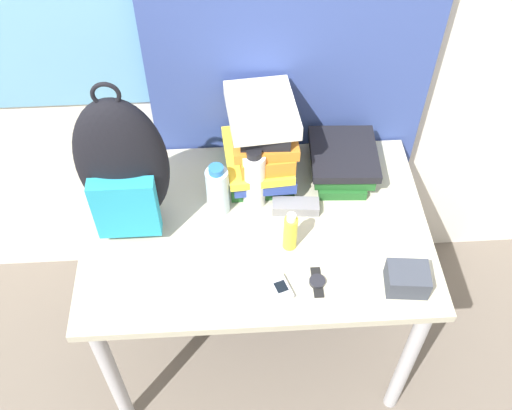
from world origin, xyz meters
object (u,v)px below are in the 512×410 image
(camera_pouch, at_px, (407,279))
(wristwatch, at_px, (317,282))
(book_stack_left, at_px, (262,143))
(water_bottle, at_px, (218,190))
(cell_phone, at_px, (281,288))
(sports_bottle, at_px, (254,179))
(backpack, at_px, (123,168))
(book_stack_center, at_px, (342,161))
(sunscreen_bottle, at_px, (290,232))
(sunglasses_case, at_px, (296,206))

(camera_pouch, height_order, wristwatch, camera_pouch)
(book_stack_left, relative_size, water_bottle, 1.62)
(book_stack_left, xyz_separation_m, camera_pouch, (0.39, -0.47, -0.12))
(cell_phone, bearing_deg, sports_bottle, 99.86)
(backpack, xyz_separation_m, camera_pouch, (0.81, -0.30, -0.20))
(water_bottle, distance_m, cell_phone, 0.37)
(cell_phone, bearing_deg, book_stack_center, 62.02)
(water_bottle, bearing_deg, sports_bottle, 11.08)
(sunscreen_bottle, relative_size, sunglasses_case, 0.96)
(sunscreen_bottle, height_order, cell_phone, sunscreen_bottle)
(book_stack_center, relative_size, cell_phone, 2.90)
(sunscreen_bottle, relative_size, camera_pouch, 1.15)
(sports_bottle, relative_size, wristwatch, 2.23)
(sunglasses_case, bearing_deg, sports_bottle, 162.13)
(water_bottle, bearing_deg, book_stack_left, 43.45)
(backpack, relative_size, water_bottle, 2.78)
(backpack, bearing_deg, book_stack_left, 21.64)
(backpack, height_order, sports_bottle, backpack)
(sports_bottle, relative_size, sunscreen_bottle, 1.57)
(book_stack_left, bearing_deg, sports_bottle, -105.26)
(backpack, distance_m, book_stack_center, 0.73)
(backpack, relative_size, book_stack_center, 1.97)
(camera_pouch, bearing_deg, sunglasses_case, 133.44)
(book_stack_left, relative_size, cell_phone, 3.33)
(cell_phone, distance_m, camera_pouch, 0.37)
(sunglasses_case, bearing_deg, wristwatch, -82.81)
(water_bottle, distance_m, wristwatch, 0.42)
(cell_phone, xyz_separation_m, sunglasses_case, (0.07, 0.30, 0.01))
(water_bottle, relative_size, sunglasses_case, 1.25)
(sports_bottle, height_order, camera_pouch, sports_bottle)
(backpack, distance_m, sunglasses_case, 0.56)
(backpack, height_order, wristwatch, backpack)
(sports_bottle, distance_m, sunglasses_case, 0.17)
(water_bottle, xyz_separation_m, sports_bottle, (0.11, 0.02, 0.02))
(sunscreen_bottle, height_order, sunglasses_case, sunscreen_bottle)
(sunglasses_case, xyz_separation_m, camera_pouch, (0.29, -0.31, 0.02))
(water_bottle, xyz_separation_m, cell_phone, (0.17, -0.32, -0.08))
(book_stack_center, bearing_deg, wristwatch, -107.09)
(sunglasses_case, relative_size, camera_pouch, 1.20)
(sunglasses_case, height_order, camera_pouch, camera_pouch)
(backpack, bearing_deg, wristwatch, -26.52)
(book_stack_left, relative_size, sports_bottle, 1.34)
(water_bottle, height_order, wristwatch, water_bottle)
(book_stack_left, height_order, sunglasses_case, book_stack_left)
(book_stack_left, relative_size, book_stack_center, 1.15)
(sports_bottle, bearing_deg, wristwatch, -62.61)
(water_bottle, bearing_deg, cell_phone, -61.37)
(cell_phone, height_order, camera_pouch, camera_pouch)
(book_stack_left, bearing_deg, backpack, -158.36)
(water_bottle, relative_size, sunscreen_bottle, 1.30)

